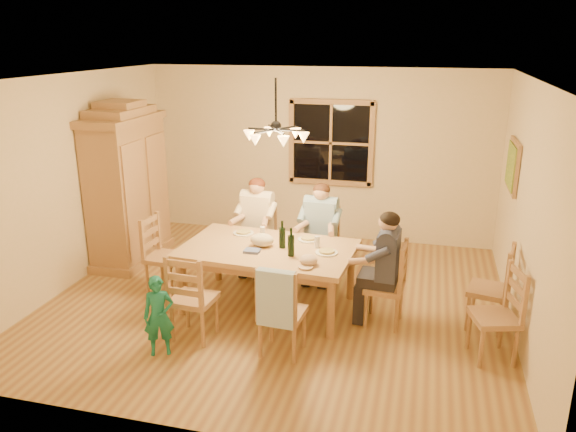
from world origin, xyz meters
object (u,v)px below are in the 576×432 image
(chandelier, at_px, (276,134))
(chair_end_left, at_px, (166,268))
(chair_near_left, at_px, (194,312))
(chair_end_right, at_px, (384,299))
(chair_spare_front, at_px, (492,331))
(chair_spare_back, at_px, (487,302))
(chair_near_right, at_px, (282,326))
(adult_slate_man, at_px, (386,255))
(dining_table, at_px, (268,255))
(adult_plaid_man, at_px, (321,220))
(child, at_px, (159,316))
(armoire, at_px, (128,189))
(wine_bottle_b, at_px, (291,242))
(chair_far_right, at_px, (320,258))
(wine_bottle_a, at_px, (282,234))
(chair_far_left, at_px, (258,251))
(adult_woman, at_px, (257,214))

(chandelier, distance_m, chair_end_left, 2.30)
(chair_near_left, xyz_separation_m, chair_end_right, (1.96, 0.82, 0.00))
(chair_spare_front, bearing_deg, chair_spare_back, -16.29)
(chair_near_right, xyz_separation_m, adult_slate_man, (0.95, 0.89, 0.54))
(chandelier, distance_m, dining_table, 1.42)
(adult_plaid_man, distance_m, child, 2.58)
(chair_near_left, xyz_separation_m, chair_near_right, (1.00, -0.07, 0.00))
(armoire, distance_m, chair_spare_back, 5.01)
(chandelier, xyz_separation_m, chair_end_right, (1.32, -0.25, -1.77))
(wine_bottle_b, height_order, chair_spare_front, wine_bottle_b)
(chair_far_right, distance_m, wine_bottle_a, 1.12)
(child, bearing_deg, chair_far_left, 55.26)
(chair_near_left, relative_size, chair_spare_front, 1.00)
(dining_table, distance_m, chair_end_right, 1.44)
(adult_slate_man, distance_m, chair_spare_back, 1.26)
(chair_far_left, height_order, wine_bottle_a, wine_bottle_a)
(dining_table, distance_m, chair_end_left, 1.44)
(chair_spare_back, bearing_deg, chandelier, 101.70)
(chair_end_right, distance_m, wine_bottle_b, 1.23)
(chair_far_left, distance_m, adult_slate_man, 2.19)
(dining_table, distance_m, chair_far_left, 1.13)
(chair_far_left, xyz_separation_m, chair_end_left, (-0.95, -0.89, 0.00))
(chair_near_left, xyz_separation_m, chair_spare_back, (3.08, 1.02, 0.00))
(chair_near_left, height_order, chair_spare_back, same)
(chair_far_right, bearing_deg, chair_near_left, 64.80)
(chandelier, distance_m, wine_bottle_b, 1.23)
(chair_near_right, distance_m, chair_spare_back, 2.35)
(chair_far_right, relative_size, chair_spare_back, 1.00)
(child, relative_size, chair_spare_back, 0.86)
(chair_far_left, xyz_separation_m, adult_slate_man, (1.83, -1.07, 0.54))
(chair_far_left, bearing_deg, adult_plaid_man, -180.00)
(adult_slate_man, xyz_separation_m, child, (-2.16, -1.22, -0.41))
(chair_end_left, relative_size, adult_woman, 1.13)
(adult_plaid_man, xyz_separation_m, child, (-1.23, -2.23, -0.41))
(dining_table, xyz_separation_m, adult_slate_man, (1.39, -0.09, 0.18))
(chair_end_right, bearing_deg, chair_far_right, 46.64)
(chair_far_left, xyz_separation_m, wine_bottle_b, (0.77, -1.17, 0.62))
(chair_far_right, relative_size, chair_near_right, 1.00)
(armoire, height_order, wine_bottle_b, armoire)
(chandelier, height_order, chair_end_left, chandelier)
(adult_woman, bearing_deg, chair_end_right, 153.43)
(chair_end_right, relative_size, adult_slate_man, 1.13)
(chair_spare_front, bearing_deg, adult_plaid_man, 38.16)
(armoire, height_order, chair_spare_back, armoire)
(chair_end_left, bearing_deg, wine_bottle_b, 84.59)
(chair_end_left, distance_m, chair_spare_back, 3.91)
(chair_spare_back, bearing_deg, chair_end_left, 103.03)
(chair_far_right, relative_size, adult_woman, 1.13)
(dining_table, xyz_separation_m, chair_far_right, (0.45, 0.92, -0.36))
(wine_bottle_a, xyz_separation_m, chair_spare_back, (2.35, 0.07, -0.62))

